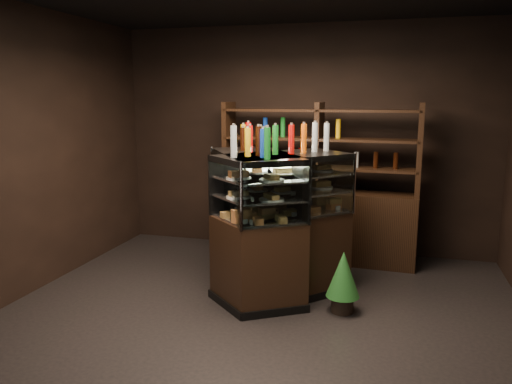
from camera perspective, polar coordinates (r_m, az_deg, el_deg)
ground at (r=4.76m, az=-0.37°, el=-14.89°), size 5.00×5.00×0.00m
room_shell at (r=4.29m, az=-0.41°, el=9.18°), size 5.02×5.02×3.01m
display_case at (r=5.29m, az=1.46°, el=-6.36°), size 1.66×1.54×1.51m
food_display at (r=5.14m, az=1.48°, el=0.31°), size 1.20×1.16×0.46m
bottles_top at (r=5.07m, az=1.53°, el=6.01°), size 1.02×1.02×0.30m
potted_conifer at (r=4.93m, az=9.95°, el=-9.12°), size 0.32×0.32×0.69m
back_shelving at (r=6.41m, az=7.02°, el=-2.41°), size 2.46×0.51×2.00m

